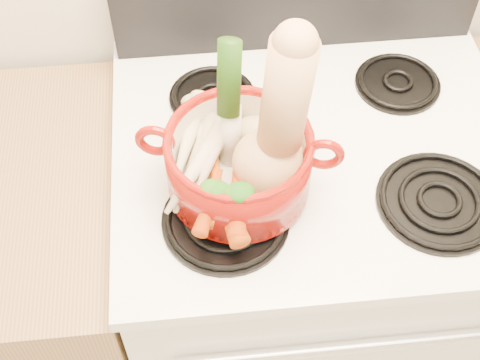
{
  "coord_description": "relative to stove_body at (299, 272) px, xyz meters",
  "views": [
    {
      "loc": [
        -0.23,
        0.59,
        1.92
      ],
      "look_at": [
        -0.16,
        1.28,
        1.01
      ],
      "focal_mm": 50.0,
      "sensor_mm": 36.0,
      "label": 1
    }
  ],
  "objects": [
    {
      "name": "parsnip_1",
      "position": [
        -0.22,
        -0.06,
        0.56
      ],
      "size": [
        0.1,
        0.23,
        0.06
      ],
      "primitive_type": "cone",
      "rotation": [
        1.66,
        0.0,
        -0.26
      ],
      "color": "beige",
      "rests_on": "dutch_oven"
    },
    {
      "name": "burner_back_right",
      "position": [
        0.19,
        0.14,
        0.5
      ],
      "size": [
        0.17,
        0.17,
        0.02
      ],
      "primitive_type": "cylinder",
      "color": "black",
      "rests_on": "cooktop"
    },
    {
      "name": "parsnip_5",
      "position": [
        -0.2,
        -0.07,
        0.58
      ],
      "size": [
        0.12,
        0.2,
        0.06
      ],
      "primitive_type": "cone",
      "rotation": [
        1.66,
        0.0,
        -0.41
      ],
      "color": "beige",
      "rests_on": "dutch_oven"
    },
    {
      "name": "carrot_0",
      "position": [
        -0.19,
        -0.16,
        0.55
      ],
      "size": [
        0.08,
        0.19,
        0.05
      ],
      "primitive_type": "cone",
      "rotation": [
        1.66,
        0.0,
        0.22
      ],
      "color": "#C75009",
      "rests_on": "dutch_oven"
    },
    {
      "name": "dutch_oven",
      "position": [
        -0.16,
        -0.1,
        0.57
      ],
      "size": [
        0.3,
        0.3,
        0.12
      ],
      "primitive_type": "cylinder",
      "rotation": [
        0.0,
        0.0,
        -0.21
      ],
      "color": "maroon",
      "rests_on": "burner_front_left"
    },
    {
      "name": "control_backsplash",
      "position": [
        0.0,
        0.3,
        0.58
      ],
      "size": [
        0.76,
        0.05,
        0.18
      ],
      "primitive_type": "cube",
      "color": "black",
      "rests_on": "cooktop"
    },
    {
      "name": "leek",
      "position": [
        -0.17,
        -0.05,
        0.66
      ],
      "size": [
        0.06,
        0.09,
        0.26
      ],
      "primitive_type": "cylinder",
      "rotation": [
        -0.18,
        0.0,
        -0.28
      ],
      "color": "beige",
      "rests_on": "dutch_oven"
    },
    {
      "name": "squash",
      "position": [
        -0.11,
        -0.11,
        0.69
      ],
      "size": [
        0.16,
        0.14,
        0.32
      ],
      "primitive_type": null,
      "rotation": [
        0.0,
        0.06,
        0.1
      ],
      "color": "tan",
      "rests_on": "dutch_oven"
    },
    {
      "name": "carrot_3",
      "position": [
        -0.21,
        -0.17,
        0.57
      ],
      "size": [
        0.07,
        0.13,
        0.04
      ],
      "primitive_type": "cone",
      "rotation": [
        1.66,
        0.0,
        -0.35
      ],
      "color": "#B84009",
      "rests_on": "dutch_oven"
    },
    {
      "name": "parsnip_3",
      "position": [
        -0.23,
        -0.1,
        0.58
      ],
      "size": [
        0.15,
        0.19,
        0.06
      ],
      "primitive_type": "cone",
      "rotation": [
        1.66,
        0.0,
        -0.62
      ],
      "color": "#EEE3C2",
      "rests_on": "dutch_oven"
    },
    {
      "name": "parsnip_2",
      "position": [
        -0.22,
        -0.03,
        0.57
      ],
      "size": [
        0.07,
        0.18,
        0.05
      ],
      "primitive_type": "cone",
      "rotation": [
        1.66,
        0.0,
        0.15
      ],
      "color": "beige",
      "rests_on": "dutch_oven"
    },
    {
      "name": "burner_front_left",
      "position": [
        -0.19,
        -0.16,
        0.5
      ],
      "size": [
        0.22,
        0.22,
        0.02
      ],
      "primitive_type": "cylinder",
      "color": "black",
      "rests_on": "cooktop"
    },
    {
      "name": "burner_back_left",
      "position": [
        -0.19,
        0.14,
        0.5
      ],
      "size": [
        0.17,
        0.17,
        0.02
      ],
      "primitive_type": "cylinder",
      "color": "black",
      "rests_on": "cooktop"
    },
    {
      "name": "parsnip_4",
      "position": [
        -0.24,
        -0.04,
        0.58
      ],
      "size": [
        0.1,
        0.2,
        0.05
      ],
      "primitive_type": "cone",
      "rotation": [
        1.66,
        0.0,
        -0.31
      ],
      "color": "beige",
      "rests_on": "dutch_oven"
    },
    {
      "name": "cooktop",
      "position": [
        0.0,
        0.0,
        0.47
      ],
      "size": [
        0.78,
        0.67,
        0.03
      ],
      "primitive_type": "cube",
      "color": "white",
      "rests_on": "stove_body"
    },
    {
      "name": "pot_handle_right",
      "position": [
        -0.02,
        -0.13,
        0.61
      ],
      "size": [
        0.07,
        0.03,
        0.07
      ],
      "primitive_type": "torus",
      "rotation": [
        1.57,
        0.0,
        -0.21
      ],
      "color": "maroon",
      "rests_on": "dutch_oven"
    },
    {
      "name": "ginger",
      "position": [
        -0.12,
        -0.02,
        0.56
      ],
      "size": [
        0.11,
        0.09,
        0.05
      ],
      "primitive_type": "ellipsoid",
      "rotation": [
        0.0,
        0.0,
        -0.28
      ],
      "color": "tan",
      "rests_on": "dutch_oven"
    },
    {
      "name": "burner_front_right",
      "position": [
        0.19,
        -0.16,
        0.5
      ],
      "size": [
        0.22,
        0.22,
        0.02
      ],
      "primitive_type": "cylinder",
      "color": "black",
      "rests_on": "cooktop"
    },
    {
      "name": "stove_body",
      "position": [
        0.0,
        0.0,
        0.0
      ],
      "size": [
        0.76,
        0.65,
        0.92
      ],
      "primitive_type": "cube",
      "color": "silver",
      "rests_on": "floor"
    },
    {
      "name": "carrot_1",
      "position": [
        -0.2,
        -0.14,
        0.56
      ],
      "size": [
        0.04,
        0.15,
        0.04
      ],
      "primitive_type": "cone",
      "rotation": [
        1.66,
        0.0,
        -0.1
      ],
      "color": "#D8510A",
      "rests_on": "dutch_oven"
    },
    {
      "name": "oven_handle",
      "position": [
        0.0,
        -0.34,
        0.32
      ],
      "size": [
        0.6,
        0.02,
        0.02
      ],
      "primitive_type": "cylinder",
      "rotation": [
        0.0,
        1.57,
        0.0
      ],
      "color": "silver",
      "rests_on": "stove_body"
    },
    {
      "name": "parsnip_0",
      "position": [
        -0.23,
        -0.05,
        0.56
      ],
      "size": [
        0.14,
        0.25,
        0.07
      ],
      "primitive_type": "cone",
      "rotation": [
        1.66,
        0.0,
        -0.41
      ],
      "color": "beige",
      "rests_on": "dutch_oven"
    },
    {
      "name": "carrot_2",
      "position": [
        -0.17,
        -0.16,
        0.56
      ],
      "size": [
        0.05,
        0.18,
        0.05
      ],
      "primitive_type": "cone",
      "rotation": [
        1.66,
        0.0,
        -0.1
      ],
      "color": "#D8440A",
      "rests_on": "dutch_oven"
    },
    {
      "name": "pot_handle_left",
      "position": [
        -0.3,
        -0.07,
        0.61
      ],
      "size": [
        0.07,
        0.03,
        0.07
      ],
      "primitive_type": "torus",
      "rotation": [
        1.57,
        0.0,
        -0.21
      ],
      "color": "maroon",
      "rests_on": "dutch_oven"
    }
  ]
}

